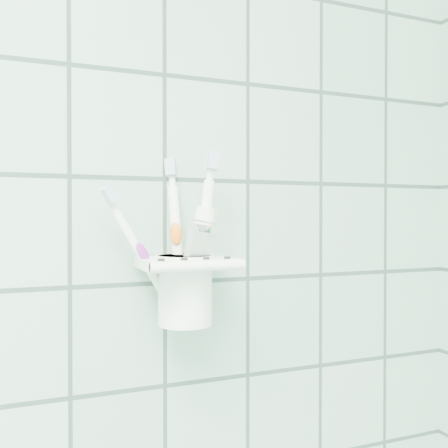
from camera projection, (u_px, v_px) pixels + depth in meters
name	position (u px, v px, depth m)	size (l,w,h in m)	color
holder_bracket	(187.00, 264.00, 0.63)	(0.12, 0.10, 0.04)	white
cup	(185.00, 287.00, 0.64)	(0.08, 0.08, 0.09)	white
toothbrush_pink	(177.00, 244.00, 0.64)	(0.09, 0.02, 0.18)	white
toothbrush_blue	(183.00, 234.00, 0.63)	(0.02, 0.06, 0.21)	white
toothbrush_orange	(193.00, 233.00, 0.62)	(0.04, 0.03, 0.22)	white
toothpaste_tube	(187.00, 254.00, 0.62)	(0.06, 0.04, 0.15)	silver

